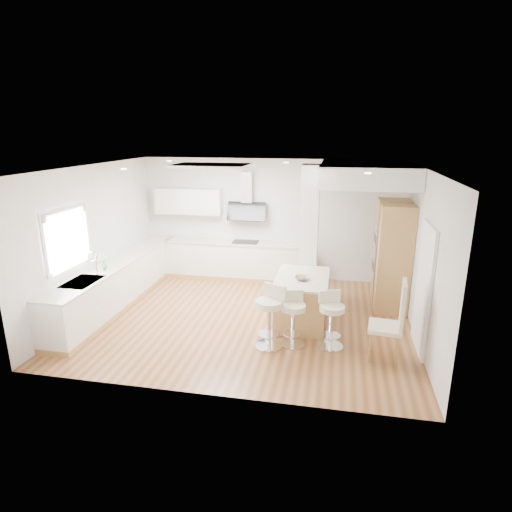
% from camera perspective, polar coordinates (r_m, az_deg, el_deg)
% --- Properties ---
extents(ground, '(6.00, 6.00, 0.00)m').
position_cam_1_polar(ground, '(8.18, -1.21, -8.24)').
color(ground, '#9C6439').
rests_on(ground, ground).
extents(ceiling, '(6.00, 5.00, 0.02)m').
position_cam_1_polar(ceiling, '(8.18, -1.21, -8.24)').
color(ceiling, white).
rests_on(ceiling, ground).
extents(wall_back, '(6.00, 0.04, 2.80)m').
position_cam_1_polar(wall_back, '(10.09, 1.74, 4.91)').
color(wall_back, silver).
rests_on(wall_back, ground).
extents(wall_left, '(0.04, 5.00, 2.80)m').
position_cam_1_polar(wall_left, '(8.82, -20.71, 2.16)').
color(wall_left, silver).
rests_on(wall_left, ground).
extents(wall_right, '(0.04, 5.00, 2.80)m').
position_cam_1_polar(wall_right, '(7.67, 21.21, 0.08)').
color(wall_right, silver).
rests_on(wall_right, ground).
extents(skylight, '(4.10, 2.10, 0.06)m').
position_cam_1_polar(skylight, '(8.24, -5.93, 11.87)').
color(skylight, white).
rests_on(skylight, ground).
extents(window_left, '(0.06, 1.28, 1.07)m').
position_cam_1_polar(window_left, '(8.00, -23.94, 2.60)').
color(window_left, white).
rests_on(window_left, ground).
extents(doorway_right, '(0.05, 1.00, 2.10)m').
position_cam_1_polar(doorway_right, '(7.22, 21.46, -4.28)').
color(doorway_right, '#423C34').
rests_on(doorway_right, ground).
extents(counter_left, '(0.63, 4.50, 1.35)m').
position_cam_1_polar(counter_left, '(9.12, -17.76, -3.29)').
color(counter_left, tan).
rests_on(counter_left, ground).
extents(counter_back, '(3.62, 0.63, 2.50)m').
position_cam_1_polar(counter_back, '(10.18, -3.64, 0.90)').
color(counter_back, tan).
rests_on(counter_back, ground).
extents(pillar, '(0.35, 0.35, 2.80)m').
position_cam_1_polar(pillar, '(8.47, 7.06, 2.56)').
color(pillar, white).
rests_on(pillar, ground).
extents(soffit, '(1.78, 2.20, 0.40)m').
position_cam_1_polar(soffit, '(8.72, 14.58, 10.56)').
color(soffit, white).
rests_on(soffit, ground).
extents(oven_column, '(0.63, 1.21, 2.10)m').
position_cam_1_polar(oven_column, '(8.88, 17.64, 0.20)').
color(oven_column, tan).
rests_on(oven_column, ground).
extents(peninsula, '(0.95, 1.43, 0.93)m').
position_cam_1_polar(peninsula, '(7.91, 6.10, -5.75)').
color(peninsula, tan).
rests_on(peninsula, ground).
extents(bar_stool_a, '(0.61, 0.61, 1.04)m').
position_cam_1_polar(bar_stool_a, '(6.93, 1.85, -7.67)').
color(bar_stool_a, silver).
rests_on(bar_stool_a, ground).
extents(bar_stool_b, '(0.50, 0.50, 0.92)m').
position_cam_1_polar(bar_stool_b, '(7.04, 4.98, -7.95)').
color(bar_stool_b, silver).
rests_on(bar_stool_b, ground).
extents(bar_stool_c, '(0.54, 0.54, 0.93)m').
position_cam_1_polar(bar_stool_c, '(7.05, 10.00, -8.02)').
color(bar_stool_c, silver).
rests_on(bar_stool_c, ground).
extents(dining_chair, '(0.55, 0.55, 1.28)m').
position_cam_1_polar(dining_chair, '(6.84, 17.91, -7.93)').
color(dining_chair, beige).
rests_on(dining_chair, ground).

